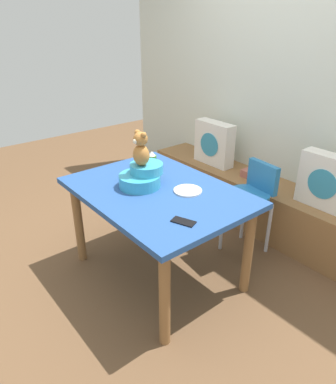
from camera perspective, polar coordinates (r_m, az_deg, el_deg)
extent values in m
plane|color=brown|center=(2.92, -1.56, -12.79)|extent=(8.00, 8.00, 0.00)
cube|color=silver|center=(3.43, 19.03, 15.77)|extent=(4.40, 0.10, 2.60)
cube|color=olive|center=(3.55, 14.16, -1.65)|extent=(2.60, 0.44, 0.46)
cube|color=white|center=(3.71, 7.41, 7.74)|extent=(0.44, 0.14, 0.44)
cylinder|color=teal|center=(3.66, 6.60, 7.53)|extent=(0.24, 0.01, 0.24)
cube|color=white|center=(3.06, 24.13, 1.51)|extent=(0.44, 0.14, 0.44)
cylinder|color=teal|center=(3.00, 23.46, 1.15)|extent=(0.24, 0.01, 0.24)
cube|color=#A65D51|center=(3.49, 13.45, 2.76)|extent=(0.20, 0.14, 0.07)
cube|color=#264C8C|center=(2.54, -1.75, -0.02)|extent=(1.30, 0.94, 0.04)
cylinder|color=olive|center=(2.97, -14.15, -4.79)|extent=(0.07, 0.07, 0.70)
cylinder|color=olive|center=(2.19, -0.54, -16.71)|extent=(0.07, 0.07, 0.70)
cylinder|color=olive|center=(3.30, -2.35, -0.65)|extent=(0.07, 0.07, 0.70)
cylinder|color=olive|center=(2.62, 12.70, -9.18)|extent=(0.07, 0.07, 0.70)
cylinder|color=#2672B2|center=(2.98, 12.74, -0.98)|extent=(0.34, 0.34, 0.10)
cube|color=#2672B2|center=(3.01, 14.96, 2.39)|extent=(0.30, 0.09, 0.24)
cube|color=white|center=(2.84, 10.25, -0.70)|extent=(0.32, 0.24, 0.02)
cylinder|color=silver|center=(3.10, 8.59, -5.43)|extent=(0.03, 0.03, 0.46)
cylinder|color=silver|center=(2.95, 12.59, -7.57)|extent=(0.03, 0.03, 0.46)
cylinder|color=silver|center=(3.29, 11.93, -3.76)|extent=(0.03, 0.03, 0.46)
cylinder|color=silver|center=(3.15, 15.83, -5.67)|extent=(0.03, 0.03, 0.46)
cylinder|color=#349DC3|center=(2.56, -4.55, 1.83)|extent=(0.30, 0.30, 0.09)
cylinder|color=#349DC3|center=(2.56, -3.51, 3.81)|extent=(0.24, 0.24, 0.07)
ellipsoid|color=#B27335|center=(2.50, -4.32, 5.92)|extent=(0.13, 0.11, 0.15)
sphere|color=#B27335|center=(2.47, -4.41, 8.48)|extent=(0.10, 0.10, 0.10)
sphere|color=beige|center=(2.45, -5.23, 8.11)|extent=(0.04, 0.04, 0.04)
sphere|color=#B27335|center=(2.48, -4.95, 9.50)|extent=(0.04, 0.04, 0.04)
sphere|color=#B27335|center=(2.43, -3.93, 9.12)|extent=(0.04, 0.04, 0.04)
cylinder|color=#4C8C33|center=(2.76, -2.58, 4.40)|extent=(0.07, 0.07, 0.15)
cone|color=white|center=(2.73, -2.61, 6.20)|extent=(0.06, 0.06, 0.03)
cylinder|color=#9E332D|center=(2.92, -4.37, 4.95)|extent=(0.08, 0.08, 0.09)
torus|color=#9E332D|center=(2.87, -3.78, 4.75)|extent=(0.06, 0.01, 0.06)
cylinder|color=white|center=(2.50, 3.18, 0.23)|extent=(0.20, 0.20, 0.01)
cube|color=black|center=(2.13, 2.49, -4.77)|extent=(0.16, 0.12, 0.01)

